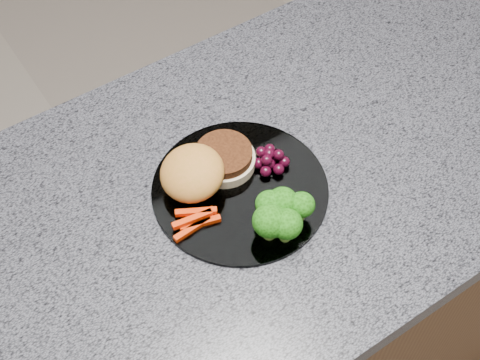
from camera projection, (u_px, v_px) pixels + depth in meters
name	position (u px, v px, depth m)	size (l,w,h in m)	color
island_cabinet	(244.00, 318.00, 1.37)	(1.20, 0.60, 0.86)	#55371D
countertop	(246.00, 191.00, 1.01)	(1.20, 0.60, 0.04)	#52535D
plate	(240.00, 189.00, 0.98)	(0.26, 0.26, 0.01)	white
burger	(204.00, 169.00, 0.97)	(0.18, 0.13, 0.05)	#C6B08C
carrot_sticks	(195.00, 220.00, 0.94)	(0.07, 0.05, 0.02)	red
broccoli	(280.00, 213.00, 0.91)	(0.10, 0.08, 0.06)	olive
grape_bunch	(270.00, 159.00, 0.99)	(0.05, 0.05, 0.03)	black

